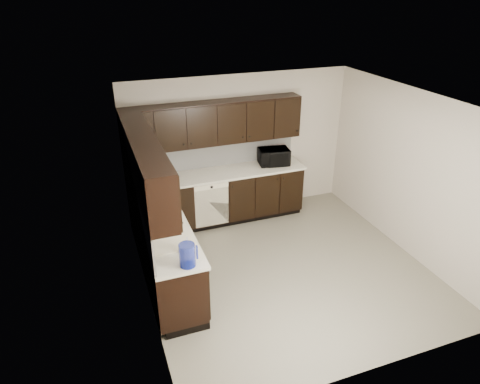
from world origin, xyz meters
name	(u,v)px	position (x,y,z in m)	size (l,w,h in m)	color
floor	(285,269)	(0.00, 0.00, 0.00)	(4.00, 4.00, 0.00)	gray
ceiling	(294,103)	(0.00, 0.00, 2.50)	(4.00, 4.00, 0.00)	white
wall_back	(239,146)	(0.00, 2.00, 1.25)	(4.00, 0.02, 2.50)	#BDB3A2
wall_left	(141,219)	(-2.00, 0.00, 1.25)	(0.02, 4.00, 2.50)	#BDB3A2
wall_right	(409,173)	(2.00, 0.00, 1.25)	(0.02, 4.00, 2.50)	#BDB3A2
wall_front	(380,280)	(0.00, -2.00, 1.25)	(4.00, 0.02, 2.50)	#BDB3A2
lower_cabinets	(199,221)	(-1.01, 1.11, 0.41)	(3.00, 2.80, 0.90)	black
countertop	(198,193)	(-1.01, 1.11, 0.92)	(3.03, 2.83, 0.04)	silver
backsplash	(180,174)	(-1.22, 1.32, 1.18)	(3.00, 2.80, 0.48)	silver
upper_cabinets	(187,139)	(-1.10, 1.20, 1.77)	(3.00, 2.80, 0.70)	black
dishwasher	(212,202)	(-0.70, 1.41, 0.55)	(0.58, 0.04, 0.78)	#F1E7C5
sink	(169,240)	(-1.68, -0.01, 0.88)	(0.54, 0.82, 0.42)	#F1E7C5
microwave	(274,157)	(0.54, 1.71, 1.08)	(0.52, 0.35, 0.29)	black
soap_bottle_a	(188,245)	(-1.54, -0.46, 1.05)	(0.10, 0.10, 0.21)	gray
soap_bottle_b	(144,195)	(-1.83, 1.03, 1.05)	(0.09, 0.09, 0.22)	gray
toaster_oven	(142,177)	(-1.75, 1.72, 1.04)	(0.31, 0.23, 0.20)	#B7B7B9
storage_bin	(151,187)	(-1.67, 1.35, 1.02)	(0.43, 0.31, 0.17)	silver
blue_pitcher	(187,255)	(-1.61, -0.70, 1.08)	(0.19, 0.19, 0.28)	navy
teal_tumbler	(166,188)	(-1.48, 1.17, 1.05)	(0.10, 0.10, 0.22)	#0C8881
paper_towel_roll	(160,182)	(-1.53, 1.34, 1.09)	(0.14, 0.14, 0.30)	white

